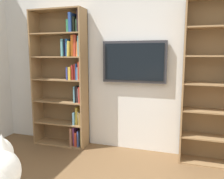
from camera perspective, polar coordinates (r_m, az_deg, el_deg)
name	(u,v)px	position (r m, az deg, el deg)	size (l,w,h in m)	color
wall_back	(135,58)	(3.33, 5.83, 7.74)	(4.52, 0.06, 2.70)	silver
bookshelf_right	(66,78)	(3.55, -11.43, 2.78)	(0.84, 0.28, 2.06)	#937047
wall_mounted_tv	(134,62)	(3.24, 5.48, 6.84)	(0.90, 0.07, 0.58)	#333338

